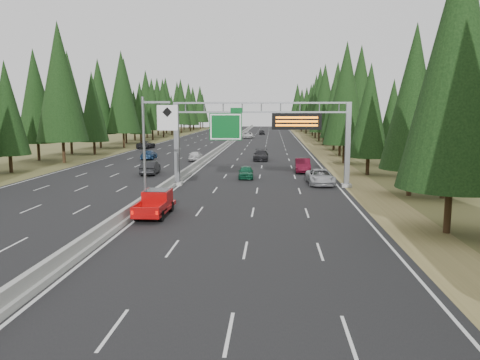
% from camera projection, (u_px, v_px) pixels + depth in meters
% --- Properties ---
extents(road, '(32.00, 260.00, 0.08)m').
position_uv_depth(road, '(223.00, 148.00, 88.89)').
color(road, black).
rests_on(road, ground).
extents(shoulder_right, '(3.60, 260.00, 0.06)m').
position_uv_depth(shoulder_right, '(318.00, 149.00, 87.68)').
color(shoulder_right, olive).
rests_on(shoulder_right, ground).
extents(shoulder_left, '(3.60, 260.00, 0.06)m').
position_uv_depth(shoulder_left, '(131.00, 148.00, 90.10)').
color(shoulder_left, brown).
rests_on(shoulder_left, ground).
extents(median_barrier, '(0.70, 260.00, 0.85)m').
position_uv_depth(median_barrier, '(223.00, 146.00, 88.83)').
color(median_barrier, gray).
rests_on(median_barrier, road).
extents(sign_gantry, '(16.75, 0.98, 7.80)m').
position_uv_depth(sign_gantry, '(268.00, 131.00, 42.99)').
color(sign_gantry, slate).
rests_on(sign_gantry, road).
extents(hov_sign_pole, '(2.80, 0.50, 8.00)m').
position_uv_depth(hov_sign_pole, '(152.00, 144.00, 33.85)').
color(hov_sign_pole, slate).
rests_on(hov_sign_pole, road).
extents(tree_row_right, '(12.53, 245.49, 18.92)m').
position_uv_depth(tree_row_right, '(352.00, 97.00, 74.62)').
color(tree_row_right, black).
rests_on(tree_row_right, ground).
extents(tree_row_left, '(12.38, 245.41, 18.86)m').
position_uv_depth(tree_row_left, '(101.00, 98.00, 85.77)').
color(tree_row_left, black).
rests_on(tree_row_left, ground).
extents(silver_minivan, '(2.63, 5.35, 1.46)m').
position_uv_depth(silver_minivan, '(320.00, 177.00, 44.79)').
color(silver_minivan, '#A8A9AC').
rests_on(silver_minivan, road).
extents(red_pickup, '(1.82, 5.09, 1.66)m').
position_uv_depth(red_pickup, '(156.00, 201.00, 31.62)').
color(red_pickup, black).
rests_on(red_pickup, road).
extents(car_ahead_green, '(1.72, 3.91, 1.31)m').
position_uv_depth(car_ahead_green, '(246.00, 172.00, 48.95)').
color(car_ahead_green, '#145839').
rests_on(car_ahead_green, road).
extents(car_ahead_dkred, '(1.74, 4.82, 1.58)m').
position_uv_depth(car_ahead_dkred, '(303.00, 165.00, 53.81)').
color(car_ahead_dkred, '#530B1C').
rests_on(car_ahead_dkred, road).
extents(car_ahead_dkgrey, '(2.13, 5.14, 1.49)m').
position_uv_depth(car_ahead_dkgrey, '(261.00, 155.00, 66.81)').
color(car_ahead_dkgrey, black).
rests_on(car_ahead_dkgrey, road).
extents(car_ahead_white, '(3.14, 6.02, 1.62)m').
position_uv_depth(car_ahead_white, '(248.00, 135.00, 122.08)').
color(car_ahead_white, silver).
rests_on(car_ahead_white, road).
extents(car_ahead_far, '(1.99, 4.23, 1.40)m').
position_uv_depth(car_ahead_far, '(262.00, 132.00, 141.05)').
color(car_ahead_far, black).
rests_on(car_ahead_far, road).
extents(car_onc_near, '(1.93, 4.66, 1.50)m').
position_uv_depth(car_onc_near, '(150.00, 168.00, 51.96)').
color(car_onc_near, black).
rests_on(car_onc_near, road).
extents(car_onc_blue, '(2.21, 4.74, 1.34)m').
position_uv_depth(car_onc_blue, '(149.00, 155.00, 68.36)').
color(car_onc_blue, navy).
rests_on(car_onc_blue, road).
extents(car_onc_white, '(1.73, 4.11, 1.39)m').
position_uv_depth(car_onc_white, '(196.00, 156.00, 66.38)').
color(car_onc_white, silver).
rests_on(car_onc_white, road).
extents(car_onc_far, '(2.80, 5.28, 1.41)m').
position_uv_depth(car_onc_far, '(146.00, 145.00, 88.27)').
color(car_onc_far, black).
rests_on(car_onc_far, road).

